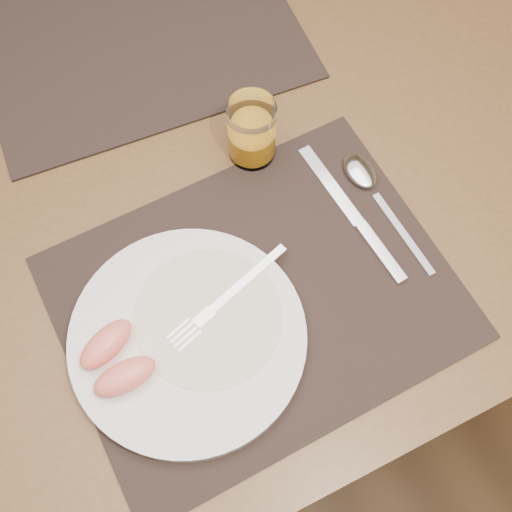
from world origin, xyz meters
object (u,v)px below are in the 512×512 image
object	(u,v)px
placemat_far	(137,35)
spoon	(366,180)
plate	(188,338)
placemat_near	(257,297)
table	(187,190)
juice_glass	(252,133)
knife	(359,223)
fork	(220,304)

from	to	relation	value
placemat_far	spoon	bearing A→B (deg)	-64.66
plate	spoon	world-z (taller)	plate
placemat_near	placemat_far	bearing A→B (deg)	86.96
table	plate	bearing A→B (deg)	-111.18
placemat_far	juice_glass	world-z (taller)	juice_glass
placemat_far	knife	bearing A→B (deg)	-72.02
fork	placemat_far	bearing A→B (deg)	81.08
placemat_near	juice_glass	size ratio (longest dim) A/B	4.87
juice_glass	placemat_near	bearing A→B (deg)	-114.34
placemat_far	plate	world-z (taller)	plate
table	plate	world-z (taller)	plate
placemat_near	plate	bearing A→B (deg)	-171.92
table	juice_glass	size ratio (longest dim) A/B	15.17
placemat_far	fork	size ratio (longest dim) A/B	2.62
table	fork	bearing A→B (deg)	-100.99
fork	knife	xyz separation A→B (m)	(0.20, 0.03, -0.02)
spoon	juice_glass	size ratio (longest dim) A/B	2.08
plate	juice_glass	world-z (taller)	juice_glass
placemat_near	spoon	bearing A→B (deg)	22.26
placemat_near	knife	world-z (taller)	knife
placemat_near	fork	world-z (taller)	fork
placemat_far	plate	xyz separation A→B (m)	(-0.12, -0.45, 0.01)
placemat_near	knife	distance (m)	0.16
knife	spoon	world-z (taller)	spoon
plate	spoon	distance (m)	0.30
fork	knife	size ratio (longest dim) A/B	0.78
knife	juice_glass	distance (m)	0.18
placemat_near	juice_glass	distance (m)	0.21
spoon	plate	bearing A→B (deg)	-162.14
table	placemat_far	xyz separation A→B (m)	(0.03, 0.22, 0.09)
fork	juice_glass	bearing A→B (deg)	54.46
plate	fork	distance (m)	0.05
knife	plate	bearing A→B (deg)	-170.15
juice_glass	placemat_far	bearing A→B (deg)	103.35
plate	table	bearing A→B (deg)	68.82
table	spoon	size ratio (longest dim) A/B	7.30
knife	juice_glass	xyz separation A→B (m)	(-0.07, 0.16, 0.04)
table	spoon	distance (m)	0.26
table	placemat_far	size ratio (longest dim) A/B	3.11
spoon	placemat_near	bearing A→B (deg)	-157.74
table	spoon	world-z (taller)	spoon
spoon	juice_glass	bearing A→B (deg)	136.19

